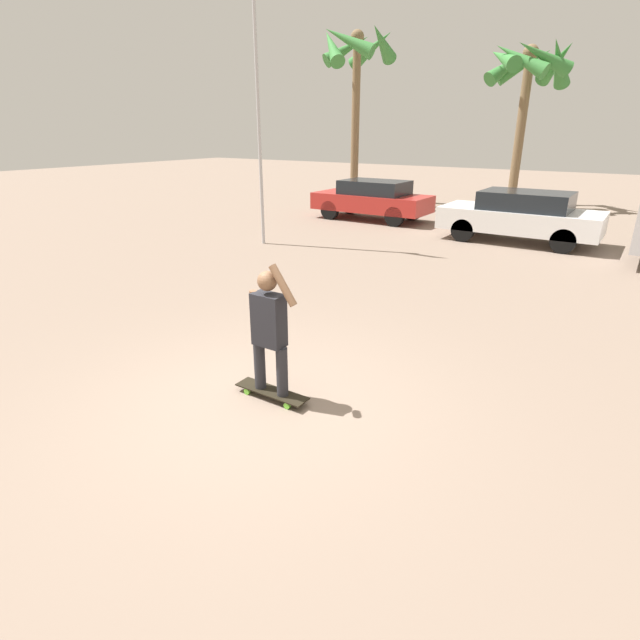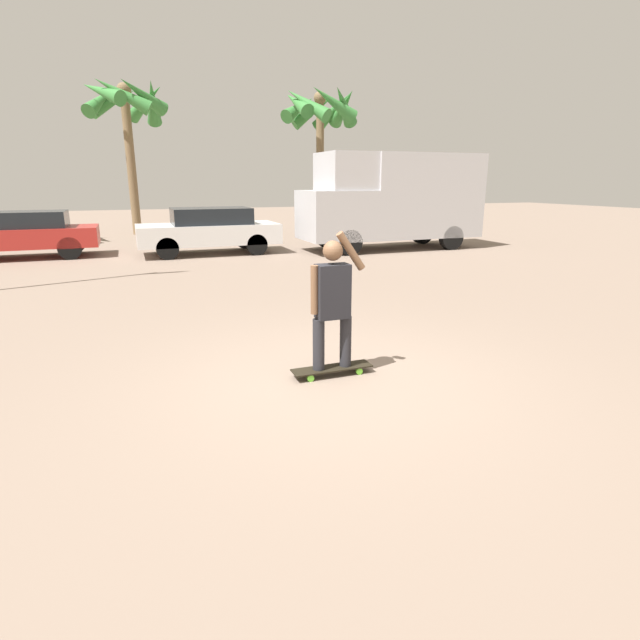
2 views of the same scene
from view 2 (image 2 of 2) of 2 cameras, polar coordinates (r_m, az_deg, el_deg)
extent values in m
plane|color=gray|center=(5.94, 1.81, -6.90)|extent=(80.00, 80.00, 0.00)
cube|color=black|center=(6.06, 1.39, -5.50)|extent=(0.99, 0.25, 0.02)
cylinder|color=#66C633|center=(5.89, -1.10, -6.68)|extent=(0.08, 0.03, 0.08)
cylinder|color=#66C633|center=(6.07, -1.76, -5.99)|extent=(0.08, 0.03, 0.08)
cylinder|color=#66C633|center=(6.11, 4.50, -5.86)|extent=(0.08, 0.03, 0.08)
cylinder|color=#66C633|center=(6.29, 3.70, -5.23)|extent=(0.08, 0.03, 0.08)
cylinder|color=#28282D|center=(5.89, -0.16, -2.82)|extent=(0.14, 0.14, 0.62)
cylinder|color=#28282D|center=(6.02, 2.94, -2.45)|extent=(0.14, 0.14, 0.62)
cube|color=#232328|center=(5.79, 1.45, 3.28)|extent=(0.39, 0.22, 0.63)
sphere|color=brown|center=(5.71, 1.48, 7.93)|extent=(0.23, 0.23, 0.23)
cylinder|color=brown|center=(5.70, -0.63, 3.46)|extent=(0.09, 0.09, 0.56)
cylinder|color=brown|center=(5.80, 3.54, 7.88)|extent=(0.36, 0.09, 0.47)
cylinder|color=black|center=(15.99, 3.37, 8.85)|extent=(0.81, 0.28, 0.81)
cylinder|color=black|center=(17.68, 0.90, 9.51)|extent=(0.81, 0.28, 0.81)
cylinder|color=black|center=(17.89, 14.76, 9.08)|extent=(0.81, 0.28, 0.81)
cylinder|color=black|center=(19.41, 11.60, 9.75)|extent=(0.81, 0.28, 0.81)
cube|color=#BCBCC1|center=(16.73, 1.81, 11.88)|extent=(2.16, 2.12, 1.58)
cube|color=black|center=(16.55, 0.40, 12.94)|extent=(0.04, 1.80, 0.79)
cube|color=#BCBCC1|center=(18.11, 11.14, 13.76)|extent=(4.01, 2.12, 2.76)
cube|color=#BCBCC1|center=(16.82, 2.91, 16.60)|extent=(1.51, 1.95, 1.18)
cylinder|color=black|center=(15.73, -17.04, 7.82)|extent=(0.66, 0.22, 0.66)
cylinder|color=black|center=(17.39, -17.46, 8.46)|extent=(0.66, 0.22, 0.66)
cylinder|color=black|center=(16.14, -7.25, 8.55)|extent=(0.66, 0.22, 0.66)
cylinder|color=black|center=(17.76, -8.55, 9.13)|extent=(0.66, 0.22, 0.66)
cube|color=white|center=(16.67, -12.61, 9.60)|extent=(4.41, 1.89, 0.62)
cube|color=black|center=(16.64, -12.34, 11.55)|extent=(2.42, 1.66, 0.50)
cylinder|color=black|center=(16.86, -26.69, 7.34)|extent=(0.67, 0.22, 0.67)
cylinder|color=black|center=(18.36, -26.27, 7.94)|extent=(0.67, 0.22, 0.67)
cube|color=#B22823|center=(17.75, -30.80, 8.11)|extent=(4.21, 1.74, 0.59)
cube|color=black|center=(17.69, -30.70, 9.85)|extent=(2.31, 1.53, 0.48)
cylinder|color=brown|center=(21.87, 0.01, 16.86)|extent=(0.32, 0.32, 5.53)
sphere|color=brown|center=(22.10, 0.01, 24.05)|extent=(0.51, 0.51, 0.51)
cone|color=#387F38|center=(22.44, 2.69, 23.13)|extent=(0.59, 2.08, 1.50)
cone|color=#387F38|center=(22.91, 1.54, 22.81)|extent=(1.63, 1.96, 1.69)
cone|color=#387F38|center=(23.04, -0.75, 22.84)|extent=(2.08, 0.75, 1.62)
cone|color=#387F38|center=(22.65, -2.34, 23.12)|extent=(2.05, 1.68, 1.43)
cone|color=#387F38|center=(21.61, -2.62, 23.54)|extent=(0.83, 2.17, 1.37)
cone|color=#387F38|center=(21.18, -1.49, 23.55)|extent=(1.76, 1.96, 1.54)
cone|color=#387F38|center=(21.19, 1.54, 23.62)|extent=(2.15, 0.91, 1.47)
cone|color=#387F38|center=(21.71, 2.77, 23.30)|extent=(1.79, 1.91, 1.59)
cylinder|color=brown|center=(23.83, -20.78, 16.25)|extent=(0.37, 0.37, 5.91)
sphere|color=brown|center=(24.10, -21.51, 23.26)|extent=(0.59, 0.59, 0.59)
cone|color=#387F38|center=(23.99, -18.57, 22.54)|extent=(0.79, 2.15, 1.88)
cone|color=#387F38|center=(24.76, -19.27, 22.45)|extent=(1.87, 2.13, 1.63)
cone|color=#387F38|center=(25.05, -22.54, 22.10)|extent=(2.30, 1.48, 1.59)
cone|color=#387F38|center=(24.63, -23.76, 22.04)|extent=(1.70, 2.20, 1.67)
cone|color=#387F38|center=(23.37, -23.69, 22.81)|extent=(1.94, 2.15, 1.27)
cone|color=#387F38|center=(22.96, -21.67, 22.89)|extent=(2.28, 0.80, 1.58)
cone|color=#387F38|center=(23.22, -19.61, 23.08)|extent=(2.17, 1.89, 1.46)
camera|label=1|loc=(5.82, 61.68, 16.23)|focal=28.00mm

